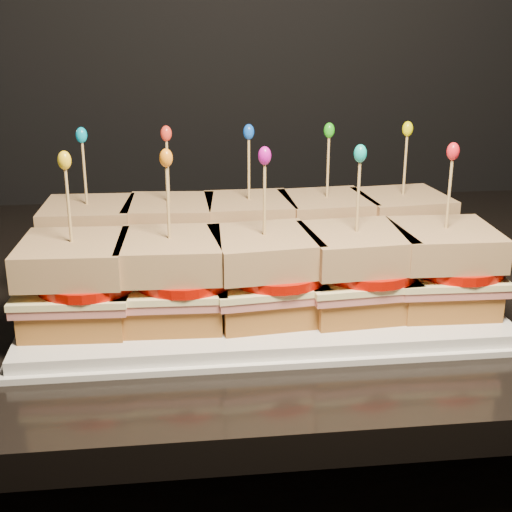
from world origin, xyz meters
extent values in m
cube|color=black|center=(0.32, 1.65, 0.91)|extent=(2.41, 0.71, 0.03)
cube|color=white|center=(0.03, 1.55, 0.94)|extent=(0.46, 0.29, 0.02)
cube|color=white|center=(0.03, 1.55, 0.93)|extent=(0.47, 0.30, 0.01)
cube|color=brown|center=(-0.15, 1.61, 0.96)|extent=(0.10, 0.10, 0.03)
cube|color=#BA6461|center=(-0.15, 1.61, 0.97)|extent=(0.11, 0.10, 0.01)
cube|color=#FFF3A7|center=(-0.15, 1.61, 0.98)|extent=(0.11, 0.10, 0.01)
cylinder|color=#BD0E03|center=(-0.14, 1.61, 0.99)|extent=(0.09, 0.09, 0.01)
cube|color=#643011|center=(-0.15, 1.61, 1.01)|extent=(0.10, 0.10, 0.03)
cylinder|color=tan|center=(-0.15, 1.61, 1.06)|extent=(0.00, 0.00, 0.09)
ellipsoid|color=#0498BE|center=(-0.15, 1.61, 1.10)|extent=(0.01, 0.01, 0.02)
cube|color=brown|center=(-0.06, 1.61, 0.96)|extent=(0.10, 0.10, 0.03)
cube|color=#BA6461|center=(-0.06, 1.61, 0.97)|extent=(0.11, 0.11, 0.01)
cube|color=#FFF3A7|center=(-0.06, 1.61, 0.98)|extent=(0.11, 0.11, 0.01)
cylinder|color=#BD0E03|center=(-0.05, 1.61, 0.99)|extent=(0.09, 0.09, 0.01)
cube|color=#643011|center=(-0.06, 1.61, 1.01)|extent=(0.10, 0.10, 0.03)
cylinder|color=tan|center=(-0.06, 1.61, 1.06)|extent=(0.00, 0.00, 0.09)
ellipsoid|color=red|center=(-0.06, 1.61, 1.10)|extent=(0.01, 0.01, 0.02)
cube|color=brown|center=(0.03, 1.61, 0.96)|extent=(0.09, 0.09, 0.03)
cube|color=#BA6461|center=(0.03, 1.61, 0.97)|extent=(0.10, 0.10, 0.01)
cube|color=#FFF3A7|center=(0.03, 1.61, 0.98)|extent=(0.11, 0.10, 0.01)
cylinder|color=#BD0E03|center=(0.04, 1.61, 0.99)|extent=(0.09, 0.09, 0.01)
cube|color=#643011|center=(0.03, 1.61, 1.01)|extent=(0.10, 0.10, 0.03)
cylinder|color=tan|center=(0.03, 1.61, 1.06)|extent=(0.00, 0.00, 0.09)
ellipsoid|color=blue|center=(0.03, 1.61, 1.10)|extent=(0.01, 0.01, 0.02)
cube|color=brown|center=(0.12, 1.61, 0.96)|extent=(0.10, 0.10, 0.03)
cube|color=#BA6461|center=(0.12, 1.61, 0.97)|extent=(0.11, 0.11, 0.01)
cube|color=#FFF3A7|center=(0.12, 1.61, 0.98)|extent=(0.11, 0.11, 0.01)
cylinder|color=#BD0E03|center=(0.13, 1.61, 0.99)|extent=(0.09, 0.09, 0.01)
cube|color=#643011|center=(0.12, 1.61, 1.01)|extent=(0.10, 0.10, 0.03)
cylinder|color=tan|center=(0.12, 1.61, 1.06)|extent=(0.00, 0.00, 0.09)
ellipsoid|color=#21AA16|center=(0.12, 1.61, 1.10)|extent=(0.01, 0.01, 0.02)
cube|color=brown|center=(0.21, 1.61, 0.96)|extent=(0.10, 0.10, 0.03)
cube|color=#BA6461|center=(0.21, 1.61, 0.97)|extent=(0.11, 0.11, 0.01)
cube|color=#FFF3A7|center=(0.21, 1.61, 0.98)|extent=(0.11, 0.11, 0.01)
cylinder|color=#BD0E03|center=(0.22, 1.61, 0.99)|extent=(0.09, 0.09, 0.01)
cube|color=#643011|center=(0.21, 1.61, 1.01)|extent=(0.10, 0.10, 0.03)
cylinder|color=tan|center=(0.21, 1.61, 1.06)|extent=(0.00, 0.00, 0.09)
ellipsoid|color=#E6E402|center=(0.21, 1.61, 1.10)|extent=(0.01, 0.01, 0.02)
cube|color=brown|center=(-0.15, 1.48, 0.96)|extent=(0.10, 0.10, 0.03)
cube|color=#BA6461|center=(-0.15, 1.48, 0.97)|extent=(0.11, 0.10, 0.01)
cube|color=#FFF3A7|center=(-0.15, 1.48, 0.98)|extent=(0.11, 0.11, 0.01)
cylinder|color=#BD0E03|center=(-0.14, 1.47, 0.99)|extent=(0.09, 0.09, 0.01)
cube|color=#643011|center=(-0.15, 1.48, 1.01)|extent=(0.10, 0.10, 0.03)
cylinder|color=tan|center=(-0.15, 1.48, 1.06)|extent=(0.00, 0.00, 0.09)
ellipsoid|color=yellow|center=(-0.15, 1.48, 1.10)|extent=(0.01, 0.01, 0.02)
cube|color=brown|center=(-0.06, 1.48, 0.96)|extent=(0.10, 0.10, 0.03)
cube|color=#BA6461|center=(-0.06, 1.48, 0.97)|extent=(0.11, 0.10, 0.01)
cube|color=#FFF3A7|center=(-0.06, 1.48, 0.98)|extent=(0.11, 0.10, 0.01)
cylinder|color=#BD0E03|center=(-0.05, 1.47, 0.99)|extent=(0.09, 0.09, 0.01)
cube|color=#643011|center=(-0.06, 1.48, 1.01)|extent=(0.10, 0.10, 0.03)
cylinder|color=tan|center=(-0.06, 1.48, 1.06)|extent=(0.00, 0.00, 0.09)
ellipsoid|color=orange|center=(-0.06, 1.48, 1.10)|extent=(0.01, 0.01, 0.02)
cube|color=brown|center=(0.03, 1.48, 0.96)|extent=(0.10, 0.10, 0.03)
cube|color=#BA6461|center=(0.03, 1.48, 0.97)|extent=(0.11, 0.11, 0.01)
cube|color=#FFF3A7|center=(0.03, 1.48, 0.98)|extent=(0.11, 0.11, 0.01)
cylinder|color=#BD0E03|center=(0.04, 1.47, 0.99)|extent=(0.09, 0.09, 0.01)
cube|color=#643011|center=(0.03, 1.48, 1.01)|extent=(0.10, 0.10, 0.03)
cylinder|color=tan|center=(0.03, 1.48, 1.06)|extent=(0.00, 0.00, 0.09)
ellipsoid|color=#C311A2|center=(0.03, 1.48, 1.10)|extent=(0.01, 0.01, 0.02)
cube|color=brown|center=(0.12, 1.48, 0.96)|extent=(0.10, 0.10, 0.03)
cube|color=#BA6461|center=(0.12, 1.48, 0.97)|extent=(0.11, 0.11, 0.01)
cube|color=#FFF3A7|center=(0.12, 1.48, 0.98)|extent=(0.11, 0.11, 0.01)
cylinder|color=#BD0E03|center=(0.13, 1.47, 0.99)|extent=(0.09, 0.09, 0.01)
cube|color=#643011|center=(0.12, 1.48, 1.01)|extent=(0.10, 0.10, 0.03)
cylinder|color=tan|center=(0.12, 1.48, 1.06)|extent=(0.00, 0.00, 0.09)
ellipsoid|color=#0BB7AA|center=(0.12, 1.48, 1.10)|extent=(0.01, 0.01, 0.02)
cube|color=brown|center=(0.21, 1.48, 0.96)|extent=(0.10, 0.10, 0.03)
cube|color=#BA6461|center=(0.21, 1.48, 0.97)|extent=(0.11, 0.10, 0.01)
cube|color=#FFF3A7|center=(0.21, 1.48, 0.98)|extent=(0.11, 0.10, 0.01)
cylinder|color=#BD0E03|center=(0.22, 1.47, 0.99)|extent=(0.09, 0.09, 0.01)
cube|color=#643011|center=(0.21, 1.48, 1.01)|extent=(0.10, 0.10, 0.03)
cylinder|color=tan|center=(0.21, 1.48, 1.06)|extent=(0.00, 0.00, 0.09)
ellipsoid|color=red|center=(0.21, 1.48, 1.10)|extent=(0.01, 0.01, 0.02)
camera|label=1|loc=(-0.05, 0.85, 1.23)|focal=50.00mm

